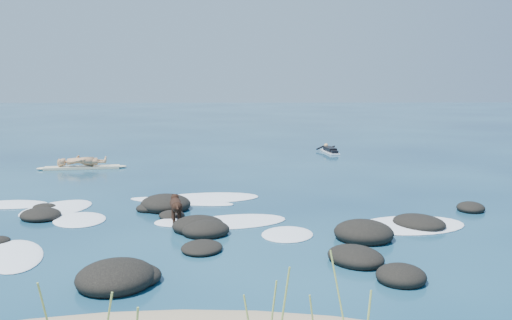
{
  "coord_description": "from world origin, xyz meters",
  "views": [
    {
      "loc": [
        0.86,
        -14.06,
        3.38
      ],
      "look_at": [
        1.36,
        4.0,
        0.9
      ],
      "focal_mm": 40.0,
      "sensor_mm": 36.0,
      "label": 1
    }
  ],
  "objects": [
    {
      "name": "ground",
      "position": [
        0.0,
        0.0,
        0.0
      ],
      "size": [
        160.0,
        160.0,
        0.0
      ],
      "primitive_type": "plane",
      "color": "#0A2642",
      "rests_on": "ground"
    },
    {
      "name": "reef_rocks",
      "position": [
        0.07,
        -1.97,
        0.11
      ],
      "size": [
        14.63,
        7.51,
        0.54
      ],
      "color": "black",
      "rests_on": "ground"
    },
    {
      "name": "breaking_foam",
      "position": [
        -0.59,
        0.14,
        0.01
      ],
      "size": [
        12.93,
        7.78,
        0.12
      ],
      "color": "white",
      "rests_on": "ground"
    },
    {
      "name": "standing_surfer_rig",
      "position": [
        -5.35,
        8.21,
        0.77
      ],
      "size": [
        3.43,
        1.05,
        1.95
      ],
      "rotation": [
        0.0,
        0.0,
        0.16
      ],
      "color": "beige",
      "rests_on": "ground"
    },
    {
      "name": "paddling_surfer_rig",
      "position": [
        5.16,
        13.0,
        0.13
      ],
      "size": [
        0.97,
        2.19,
        0.38
      ],
      "rotation": [
        0.0,
        0.0,
        1.69
      ],
      "color": "white",
      "rests_on": "ground"
    },
    {
      "name": "dog",
      "position": [
        -0.69,
        -0.63,
        0.45
      ],
      "size": [
        0.4,
        1.07,
        0.68
      ],
      "rotation": [
        0.0,
        0.0,
        1.76
      ],
      "color": "black",
      "rests_on": "ground"
    }
  ]
}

